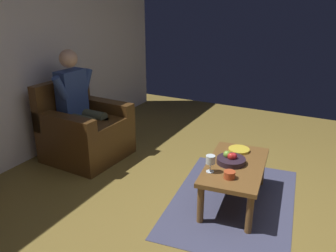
{
  "coord_description": "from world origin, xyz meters",
  "views": [
    {
      "loc": [
        2.53,
        0.48,
        1.88
      ],
      "look_at": [
        -0.54,
        -1.11,
        0.58
      ],
      "focal_mm": 37.62,
      "sensor_mm": 36.0,
      "label": 1
    }
  ],
  "objects_px": {
    "person_seated": "(79,102)",
    "candle_jar": "(229,175)",
    "wine_glass_near": "(210,161)",
    "fruit_bowl": "(231,160)",
    "armchair": "(84,132)",
    "coffee_table": "(235,170)",
    "decorative_dish": "(239,150)"
  },
  "relations": [
    {
      "from": "armchair",
      "to": "person_seated",
      "type": "distance_m",
      "value": 0.37
    },
    {
      "from": "candle_jar",
      "to": "decorative_dish",
      "type": "bearing_deg",
      "value": -171.14
    },
    {
      "from": "candle_jar",
      "to": "armchair",
      "type": "bearing_deg",
      "value": -102.17
    },
    {
      "from": "armchair",
      "to": "decorative_dish",
      "type": "xyz_separation_m",
      "value": [
        -0.16,
        1.86,
        0.09
      ]
    },
    {
      "from": "coffee_table",
      "to": "fruit_bowl",
      "type": "distance_m",
      "value": 0.11
    },
    {
      "from": "person_seated",
      "to": "fruit_bowl",
      "type": "relative_size",
      "value": 4.83
    },
    {
      "from": "armchair",
      "to": "person_seated",
      "type": "height_order",
      "value": "person_seated"
    },
    {
      "from": "armchair",
      "to": "decorative_dish",
      "type": "bearing_deg",
      "value": 97.63
    },
    {
      "from": "armchair",
      "to": "coffee_table",
      "type": "height_order",
      "value": "armchair"
    },
    {
      "from": "armchair",
      "to": "wine_glass_near",
      "type": "relative_size",
      "value": 5.83
    },
    {
      "from": "coffee_table",
      "to": "wine_glass_near",
      "type": "bearing_deg",
      "value": -32.33
    },
    {
      "from": "fruit_bowl",
      "to": "decorative_dish",
      "type": "relative_size",
      "value": 1.27
    },
    {
      "from": "coffee_table",
      "to": "fruit_bowl",
      "type": "height_order",
      "value": "fruit_bowl"
    },
    {
      "from": "wine_glass_near",
      "to": "fruit_bowl",
      "type": "bearing_deg",
      "value": 156.95
    },
    {
      "from": "person_seated",
      "to": "candle_jar",
      "type": "xyz_separation_m",
      "value": [
        0.42,
        1.99,
        -0.26
      ]
    },
    {
      "from": "wine_glass_near",
      "to": "coffee_table",
      "type": "bearing_deg",
      "value": 147.67
    },
    {
      "from": "person_seated",
      "to": "decorative_dish",
      "type": "bearing_deg",
      "value": 97.47
    },
    {
      "from": "wine_glass_near",
      "to": "decorative_dish",
      "type": "height_order",
      "value": "wine_glass_near"
    },
    {
      "from": "person_seated",
      "to": "wine_glass_near",
      "type": "xyz_separation_m",
      "value": [
        0.39,
        1.8,
        -0.19
      ]
    },
    {
      "from": "person_seated",
      "to": "fruit_bowl",
      "type": "xyz_separation_m",
      "value": [
        0.14,
        1.91,
        -0.26
      ]
    },
    {
      "from": "armchair",
      "to": "coffee_table",
      "type": "bearing_deg",
      "value": 88.32
    },
    {
      "from": "coffee_table",
      "to": "candle_jar",
      "type": "relative_size",
      "value": 10.2
    },
    {
      "from": "decorative_dish",
      "to": "candle_jar",
      "type": "bearing_deg",
      "value": 8.86
    },
    {
      "from": "armchair",
      "to": "fruit_bowl",
      "type": "xyz_separation_m",
      "value": [
        0.14,
        1.87,
        0.11
      ]
    },
    {
      "from": "wine_glass_near",
      "to": "fruit_bowl",
      "type": "relative_size",
      "value": 0.59
    },
    {
      "from": "armchair",
      "to": "candle_jar",
      "type": "distance_m",
      "value": 2.0
    },
    {
      "from": "person_seated",
      "to": "fruit_bowl",
      "type": "bearing_deg",
      "value": 88.47
    },
    {
      "from": "decorative_dish",
      "to": "coffee_table",
      "type": "bearing_deg",
      "value": 11.03
    },
    {
      "from": "coffee_table",
      "to": "fruit_bowl",
      "type": "bearing_deg",
      "value": -98.98
    },
    {
      "from": "coffee_table",
      "to": "wine_glass_near",
      "type": "xyz_separation_m",
      "value": [
        0.25,
        -0.16,
        0.17
      ]
    },
    {
      "from": "person_seated",
      "to": "fruit_bowl",
      "type": "distance_m",
      "value": 1.93
    },
    {
      "from": "armchair",
      "to": "fruit_bowl",
      "type": "height_order",
      "value": "armchair"
    }
  ]
}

